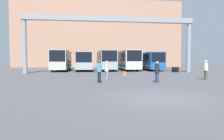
# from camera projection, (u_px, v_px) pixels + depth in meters

# --- Properties ---
(ground_plane) EXTENTS (200.00, 200.00, 0.00)m
(ground_plane) POSITION_uv_depth(u_px,v_px,m) (158.00, 98.00, 9.37)
(ground_plane) COLOR #47474C
(building_backdrop) EXTENTS (42.09, 12.00, 16.78)m
(building_backdrop) POSITION_uv_depth(u_px,v_px,m) (99.00, 36.00, 54.76)
(building_backdrop) COLOR tan
(building_backdrop) RESTS_ON ground
(overhead_gantry) EXTENTS (23.24, 0.80, 7.69)m
(overhead_gantry) POSITION_uv_depth(u_px,v_px,m) (111.00, 27.00, 27.19)
(overhead_gantry) COLOR gray
(overhead_gantry) RESTS_ON ground
(bus_slot_0) EXTENTS (2.46, 10.26, 3.27)m
(bus_slot_0) POSITION_uv_depth(u_px,v_px,m) (62.00, 59.00, 33.27)
(bus_slot_0) COLOR beige
(bus_slot_0) RESTS_ON ground
(bus_slot_1) EXTENTS (2.56, 12.06, 3.02)m
(bus_slot_1) POSITION_uv_depth(u_px,v_px,m) (84.00, 60.00, 34.64)
(bus_slot_1) COLOR #999EA5
(bus_slot_1) RESTS_ON ground
(bus_slot_2) EXTENTS (2.52, 11.83, 3.28)m
(bus_slot_2) POSITION_uv_depth(u_px,v_px,m) (106.00, 59.00, 34.99)
(bus_slot_2) COLOR #999EA5
(bus_slot_2) RESTS_ON ground
(bus_slot_3) EXTENTS (2.53, 11.68, 3.34)m
(bus_slot_3) POSITION_uv_depth(u_px,v_px,m) (127.00, 59.00, 35.39)
(bus_slot_3) COLOR silver
(bus_slot_3) RESTS_ON ground
(bus_slot_4) EXTENTS (2.44, 12.36, 3.01)m
(bus_slot_4) POSITION_uv_depth(u_px,v_px,m) (146.00, 60.00, 36.21)
(bus_slot_4) COLOR #1959A5
(bus_slot_4) RESTS_ON ground
(pedestrian_far_center) EXTENTS (0.37, 0.37, 1.77)m
(pedestrian_far_center) POSITION_uv_depth(u_px,v_px,m) (206.00, 69.00, 17.69)
(pedestrian_far_center) COLOR brown
(pedestrian_far_center) RESTS_ON ground
(pedestrian_mid_left) EXTENTS (0.35, 0.35, 1.70)m
(pedestrian_mid_left) POSITION_uv_depth(u_px,v_px,m) (107.00, 70.00, 16.94)
(pedestrian_mid_left) COLOR gray
(pedestrian_mid_left) RESTS_ON ground
(pedestrian_near_center) EXTENTS (0.35, 0.35, 1.67)m
(pedestrian_near_center) POSITION_uv_depth(u_px,v_px,m) (157.00, 71.00, 15.61)
(pedestrian_near_center) COLOR navy
(pedestrian_near_center) RESTS_ON ground
(pedestrian_near_left) EXTENTS (0.37, 0.37, 1.80)m
(pedestrian_near_left) POSITION_uv_depth(u_px,v_px,m) (99.00, 70.00, 15.58)
(pedestrian_near_left) COLOR black
(pedestrian_near_left) RESTS_ON ground
(traffic_cone) EXTENTS (0.40, 0.40, 0.58)m
(traffic_cone) POSITION_uv_depth(u_px,v_px,m) (125.00, 73.00, 22.57)
(traffic_cone) COLOR orange
(traffic_cone) RESTS_ON ground
(tire_stack) EXTENTS (1.04, 1.04, 0.72)m
(tire_stack) POSITION_uv_depth(u_px,v_px,m) (175.00, 70.00, 29.33)
(tire_stack) COLOR black
(tire_stack) RESTS_ON ground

